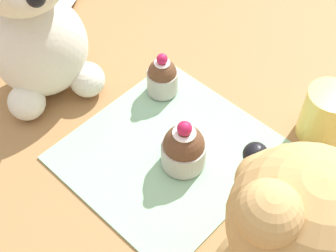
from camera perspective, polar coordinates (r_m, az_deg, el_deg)
ground_plane at (r=0.62m, az=0.00°, el=-3.23°), size 4.00×4.00×0.00m
knitted_placemat at (r=0.62m, az=0.00°, el=-3.07°), size 0.25×0.24×0.01m
teddy_bear_cream at (r=0.64m, az=-16.32°, el=12.81°), size 0.16×0.16×0.27m
cupcake_near_cream_bear at (r=0.67m, az=-0.70°, el=6.05°), size 0.04×0.04×0.07m
cupcake_near_tan_bear at (r=0.59m, az=2.09°, el=-2.57°), size 0.06×0.06×0.08m
juice_glass at (r=0.65m, az=18.60°, el=1.37°), size 0.06×0.06×0.08m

